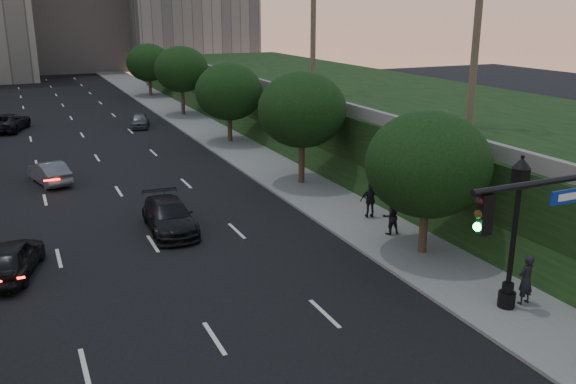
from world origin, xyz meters
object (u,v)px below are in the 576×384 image
sedan_mid_left (49,172)px  pedestrian_b (391,216)px  street_lamp (513,240)px  sedan_far_right (140,120)px  sedan_near_right (169,216)px  sedan_near_left (11,258)px  pedestrian_a (526,280)px  sedan_far_left (8,122)px  pedestrian_c (371,200)px

sedan_mid_left → pedestrian_b: bearing=116.2°
street_lamp → sedan_far_right: street_lamp is taller
sedan_near_right → sedan_near_left: bearing=-157.7°
sedan_mid_left → pedestrian_b: pedestrian_b is taller
sedan_near_left → sedan_mid_left: bearing=-83.2°
sedan_mid_left → pedestrian_a: size_ratio=2.29×
sedan_far_left → sedan_near_right: 30.95m
sedan_far_left → pedestrian_c: 36.60m
pedestrian_c → sedan_far_left: bearing=-49.9°
sedan_far_right → pedestrian_c: 30.22m
pedestrian_a → sedan_far_right: bearing=-89.0°
sedan_near_right → pedestrian_c: (9.52, -2.60, 0.32)m
sedan_near_left → sedan_near_right: sedan_near_left is taller
sedan_mid_left → pedestrian_c: size_ratio=2.32×
sedan_far_right → pedestrian_b: (5.13, -32.09, 0.35)m
sedan_far_left → pedestrian_c: bearing=134.9°
sedan_far_left → pedestrian_a: bearing=129.3°
sedan_near_left → sedan_far_left: size_ratio=0.81×
street_lamp → sedan_far_left: 45.73m
sedan_far_left → sedan_near_right: bearing=121.1°
sedan_near_left → sedan_far_right: sedan_near_left is taller
sedan_mid_left → pedestrian_a: 27.81m
pedestrian_b → sedan_near_left: bearing=-4.5°
sedan_far_right → pedestrian_a: size_ratio=2.07×
pedestrian_c → sedan_near_right: bearing=-1.4°
sedan_far_left → pedestrian_a: 46.00m
sedan_near_right → pedestrian_b: pedestrian_b is taller
street_lamp → pedestrian_b: bearing=87.6°
street_lamp → sedan_mid_left: size_ratio=1.35×
sedan_near_right → pedestrian_b: bearing=-26.1°
sedan_near_left → sedan_near_right: bearing=-143.8°
sedan_near_left → sedan_mid_left: 13.81m
sedan_mid_left → sedan_far_left: (-2.04, 19.11, 0.07)m
sedan_mid_left → sedan_near_right: size_ratio=0.83×
sedan_far_right → pedestrian_b: bearing=-66.4°
street_lamp → pedestrian_a: size_ratio=3.08×
sedan_far_left → sedan_mid_left: bearing=114.8°
pedestrian_c → sedan_far_right: bearing=-65.6°
sedan_near_left → pedestrian_b: 16.25m
sedan_far_left → pedestrian_b: pedestrian_b is taller
sedan_mid_left → sedan_far_right: bearing=-132.6°
sedan_mid_left → pedestrian_b: size_ratio=2.46×
sedan_near_left → pedestrian_c: bearing=-163.9°
street_lamp → sedan_far_right: (-4.80, 39.87, -1.99)m
street_lamp → sedan_far_right: 40.21m
pedestrian_b → pedestrian_c: 2.42m
street_lamp → sedan_near_left: 18.88m
sedan_far_right → pedestrian_b: pedestrian_b is taller
sedan_near_right → sedan_far_right: (3.99, 27.10, -0.09)m
sedan_mid_left → sedan_far_left: size_ratio=0.76×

